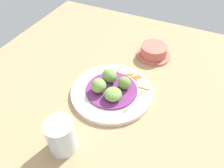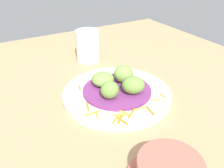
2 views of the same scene
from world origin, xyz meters
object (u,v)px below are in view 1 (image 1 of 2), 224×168
at_px(guac_scoop_left, 124,83).
at_px(guac_scoop_right, 99,86).
at_px(water_glass, 61,136).
at_px(terracotta_bowl, 154,52).
at_px(guac_scoop_back, 114,95).
at_px(main_plate, 112,92).
at_px(guac_scoop_center, 109,76).

height_order(guac_scoop_left, guac_scoop_right, guac_scoop_right).
bearing_deg(water_glass, terracotta_bowl, 79.30).
xyz_separation_m(guac_scoop_left, guac_scoop_right, (-0.07, -0.05, 0.00)).
distance_m(guac_scoop_left, water_glass, 0.27).
distance_m(terracotta_bowl, water_glass, 0.50).
distance_m(guac_scoop_back, water_glass, 0.21).
distance_m(main_plate, guac_scoop_back, 0.05).
xyz_separation_m(guac_scoop_right, terracotta_bowl, (0.10, 0.28, -0.02)).
bearing_deg(guac_scoop_center, guac_scoop_back, -54.84).
bearing_deg(guac_scoop_back, guac_scoop_right, 170.16).
xyz_separation_m(guac_scoop_right, guac_scoop_back, (0.06, -0.01, -0.01)).
relative_size(main_plate, guac_scoop_right, 5.33).
height_order(guac_scoop_center, guac_scoop_back, guac_scoop_center).
distance_m(guac_scoop_back, terracotta_bowl, 0.29).
bearing_deg(guac_scoop_left, main_plate, -144.84).
relative_size(guac_scoop_right, guac_scoop_back, 0.90).
relative_size(guac_scoop_center, guac_scoop_right, 1.08).
height_order(guac_scoop_left, guac_scoop_back, guac_scoop_left).
relative_size(guac_scoop_center, terracotta_bowl, 0.41).
bearing_deg(guac_scoop_left, terracotta_bowl, 83.41).
distance_m(guac_scoop_right, water_glass, 0.21).
distance_m(main_plate, guac_scoop_right, 0.06).
height_order(guac_scoop_center, water_glass, water_glass).
relative_size(guac_scoop_right, terracotta_bowl, 0.38).
relative_size(guac_scoop_back, water_glass, 0.55).
bearing_deg(guac_scoop_right, terracotta_bowl, 71.27).
distance_m(guac_scoop_center, terracotta_bowl, 0.24).
height_order(guac_scoop_center, terracotta_bowl, guac_scoop_center).
height_order(guac_scoop_right, water_glass, water_glass).
relative_size(main_plate, guac_scoop_left, 6.30).
height_order(guac_scoop_center, guac_scoop_right, guac_scoop_right).
bearing_deg(guac_scoop_center, guac_scoop_left, -9.84).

